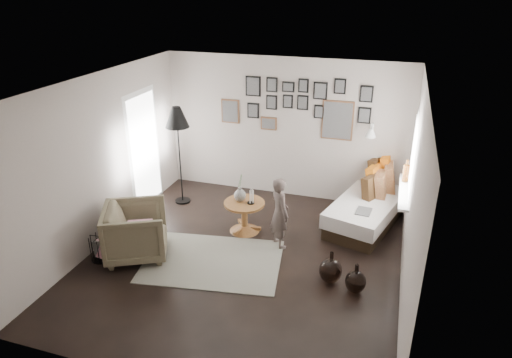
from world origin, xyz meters
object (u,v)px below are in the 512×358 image
(child, at_px, (280,213))
(demijohn_large, at_px, (331,270))
(vase, at_px, (240,193))
(demijohn_small, at_px, (355,282))
(armchair, at_px, (136,231))
(magazine_basket, at_px, (101,248))
(daybed, at_px, (370,202))
(floor_lamp, at_px, (177,121))
(pedestal_table, at_px, (244,218))

(child, bearing_deg, demijohn_large, -169.08)
(vase, height_order, demijohn_small, vase)
(armchair, height_order, child, child)
(armchair, distance_m, magazine_basket, 0.57)
(armchair, xyz_separation_m, magazine_basket, (-0.46, -0.25, -0.22))
(vase, bearing_deg, armchair, -135.50)
(vase, relative_size, daybed, 0.22)
(floor_lamp, relative_size, magazine_basket, 4.80)
(armchair, bearing_deg, magazine_basket, 91.82)
(daybed, height_order, demijohn_small, daybed)
(floor_lamp, relative_size, demijohn_large, 3.85)
(armchair, relative_size, demijohn_small, 2.07)
(daybed, distance_m, magazine_basket, 4.40)
(magazine_basket, distance_m, child, 2.70)
(vase, bearing_deg, demijohn_large, -30.85)
(demijohn_large, xyz_separation_m, demijohn_small, (0.35, -0.12, -0.02))
(armchair, relative_size, child, 0.78)
(vase, height_order, daybed, daybed)
(floor_lamp, relative_size, child, 1.59)
(daybed, xyz_separation_m, demijohn_large, (-0.34, -1.98, -0.14))
(demijohn_small, distance_m, child, 1.56)
(demijohn_large, bearing_deg, armchair, -175.89)
(daybed, distance_m, child, 1.81)
(demijohn_large, bearing_deg, floor_lamp, 151.61)
(vase, height_order, armchair, vase)
(demijohn_large, bearing_deg, magazine_basket, -172.18)
(daybed, xyz_separation_m, child, (-1.26, -1.28, 0.25))
(demijohn_small, relative_size, child, 0.38)
(pedestal_table, height_order, daybed, daybed)
(demijohn_large, bearing_deg, demijohn_small, -18.92)
(vase, bearing_deg, child, -20.89)
(daybed, height_order, demijohn_large, daybed)
(magazine_basket, relative_size, child, 0.33)
(pedestal_table, relative_size, armchair, 0.75)
(magazine_basket, relative_size, demijohn_large, 0.80)
(pedestal_table, distance_m, demijohn_large, 1.84)
(daybed, height_order, child, child)
(floor_lamp, xyz_separation_m, demijohn_large, (3.02, -1.63, -1.38))
(floor_lamp, distance_m, demijohn_small, 4.05)
(magazine_basket, bearing_deg, floor_lamp, 81.81)
(daybed, height_order, magazine_basket, daybed)
(pedestal_table, relative_size, demijohn_small, 1.55)
(vase, distance_m, demijohn_large, 1.98)
(floor_lamp, bearing_deg, demijohn_large, -28.39)
(demijohn_large, relative_size, demijohn_small, 1.10)
(magazine_basket, height_order, demijohn_small, demijohn_small)
(daybed, relative_size, demijohn_large, 4.63)
(child, bearing_deg, vase, 27.69)
(pedestal_table, bearing_deg, floor_lamp, 155.29)
(daybed, xyz_separation_m, magazine_basket, (-3.67, -2.44, -0.14))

